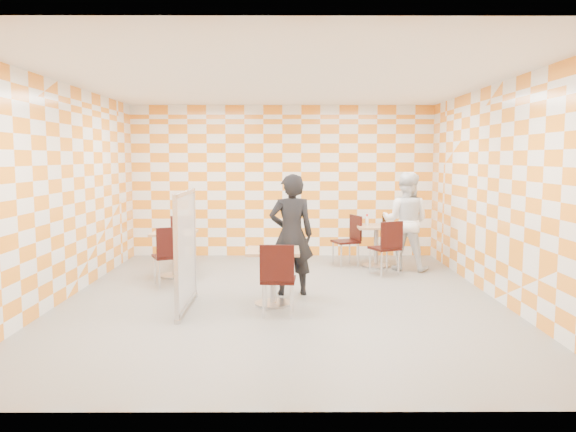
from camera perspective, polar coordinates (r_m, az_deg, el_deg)
The scene contains 15 objects.
room_shell at distance 8.25m, azimuth -0.70°, elevation 2.67°, with size 7.00×7.00×7.00m.
main_table at distance 7.54m, azimuth -1.52°, elevation -5.24°, with size 0.70×0.70×0.75m.
second_table at distance 10.28m, azimuth 8.95°, elevation -2.30°, with size 0.70×0.70×0.75m.
empty_table at distance 9.50m, azimuth -11.48°, elevation -3.03°, with size 0.70×0.70×0.75m.
chair_main_front at distance 6.95m, azimuth -1.06°, elevation -5.92°, with size 0.45×0.46×0.92m.
chair_second_front at distance 9.51m, azimuth 10.11°, elevation -2.77°, with size 0.56×0.57×0.92m.
chair_second_side at distance 10.28m, azimuth 6.35°, elevation -2.06°, with size 0.55×0.54×0.92m.
chair_empty_near at distance 8.79m, azimuth -12.01°, elevation -3.53°, with size 0.56×0.57×0.92m.
chair_empty_far at distance 10.24m, azimuth -10.66°, elevation -2.16°, with size 0.49×0.49×0.92m.
partition at distance 7.38m, azimuth -10.34°, elevation -3.37°, with size 0.08×1.38×1.55m.
man_dark at distance 8.04m, azimuth 0.34°, elevation -1.91°, with size 0.64×0.42×1.74m, color black.
man_white at distance 10.04m, azimuth 11.87°, elevation -0.52°, with size 0.84×0.65×1.72m, color white.
pizza_on_foil at distance 7.48m, azimuth -1.53°, elevation -3.32°, with size 0.40×0.40×0.04m.
sport_bottle at distance 10.28m, azimuth 8.02°, elevation -0.43°, with size 0.06×0.06×0.20m.
soda_bottle at distance 10.25m, azimuth 9.74°, elevation -0.40°, with size 0.07×0.07×0.23m.
Camera 1 is at (0.07, -7.69, 1.98)m, focal length 35.00 mm.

